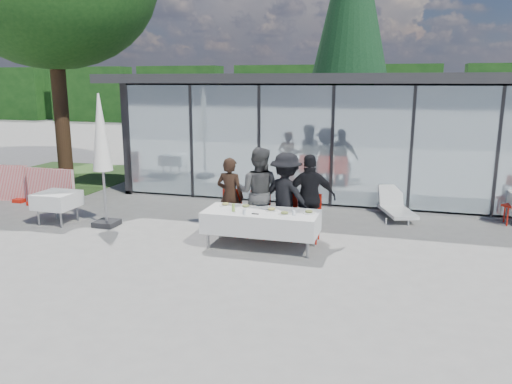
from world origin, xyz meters
TOP-DOWN VIEW (x-y plane):
  - ground at (0.00, 0.00)m, footprint 90.00×90.00m
  - pavilion at (2.00, 8.16)m, footprint 14.80×8.80m
  - treeline at (-2.00, 28.00)m, footprint 62.50×2.00m
  - dining_table at (0.13, 0.43)m, footprint 2.26×0.96m
  - diner_a at (-0.76, 1.13)m, footprint 0.68×0.68m
  - diner_chair_a at (-0.76, 1.18)m, footprint 0.44×0.44m
  - diner_b at (-0.12, 1.13)m, footprint 0.99×0.99m
  - diner_chair_b at (-0.12, 1.18)m, footprint 0.44×0.44m
  - diner_c at (0.47, 1.13)m, footprint 1.50×1.50m
  - diner_chair_c at (0.47, 1.18)m, footprint 0.44×0.44m
  - diner_d at (0.97, 1.13)m, footprint 1.33×1.33m
  - diner_chair_d at (0.97, 1.18)m, footprint 0.44×0.44m
  - plate_a at (-0.70, 0.66)m, footprint 0.24×0.24m
  - plate_b at (-0.25, 0.63)m, footprint 0.24×0.24m
  - plate_c at (0.32, 0.52)m, footprint 0.24×0.24m
  - plate_d at (1.06, 0.53)m, footprint 0.24×0.24m
  - plate_extra at (0.63, 0.30)m, footprint 0.24×0.24m
  - juice_bottle at (-0.39, 0.26)m, footprint 0.06×0.06m
  - drinking_glasses at (0.35, 0.21)m, footprint 1.00×0.26m
  - folded_eyeglasses at (0.08, 0.18)m, footprint 0.14×0.03m
  - spare_table_left at (-4.89, 0.81)m, footprint 0.86×0.86m
  - market_umbrella at (-3.70, 0.93)m, footprint 0.50×0.50m
  - lounger at (2.68, 3.55)m, footprint 1.01×1.46m
  - conifer_tree at (0.50, 13.00)m, footprint 4.00×4.00m
  - grass_patch at (-8.50, 6.00)m, footprint 5.00×5.00m

SIDE VIEW (x-z plane):
  - ground at x=0.00m, z-range 0.00..0.00m
  - grass_patch at x=-8.50m, z-range 0.00..0.02m
  - lounger at x=2.68m, z-range -0.10..0.62m
  - diner_chair_a at x=-0.76m, z-range 0.05..1.03m
  - diner_chair_b at x=-0.12m, z-range 0.05..1.03m
  - diner_chair_c at x=0.47m, z-range 0.05..1.03m
  - diner_chair_d at x=0.97m, z-range 0.05..1.03m
  - dining_table at x=0.13m, z-range 0.16..0.91m
  - spare_table_left at x=-4.89m, z-range 0.18..0.92m
  - folded_eyeglasses at x=0.08m, z-range 0.75..0.76m
  - plate_a at x=-0.70m, z-range 0.74..0.81m
  - plate_b at x=-0.25m, z-range 0.74..0.81m
  - plate_c at x=0.32m, z-range 0.74..0.81m
  - plate_d at x=1.06m, z-range 0.74..0.81m
  - plate_extra at x=0.63m, z-range 0.74..0.81m
  - drinking_glasses at x=0.35m, z-range 0.75..0.85m
  - juice_bottle at x=-0.39m, z-range 0.75..0.91m
  - diner_a at x=-0.76m, z-range 0.00..1.68m
  - diner_d at x=0.97m, z-range 0.00..1.82m
  - diner_c at x=0.47m, z-range 0.00..1.83m
  - diner_b at x=-0.12m, z-range 0.00..1.92m
  - market_umbrella at x=-3.70m, z-range 0.46..3.46m
  - pavilion at x=2.00m, z-range 0.43..3.87m
  - treeline at x=-2.00m, z-range 0.00..4.40m
  - conifer_tree at x=0.50m, z-range 0.74..11.24m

